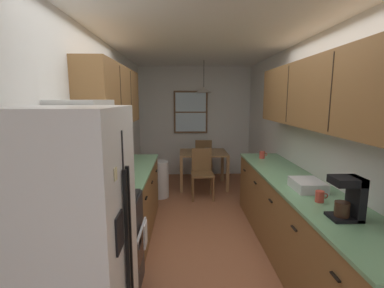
{
  "coord_description": "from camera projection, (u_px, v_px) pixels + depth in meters",
  "views": [
    {
      "loc": [
        -0.26,
        -2.83,
        1.8
      ],
      "look_at": [
        -0.14,
        1.2,
        1.14
      ],
      "focal_mm": 25.56,
      "sensor_mm": 36.0,
      "label": 1
    }
  ],
  "objects": [
    {
      "name": "ceiling_slab",
      "position": [
        203.0,
        40.0,
        3.65
      ],
      "size": [
        4.4,
        9.0,
        0.08
      ],
      "primitive_type": "cube",
      "color": "white"
    },
    {
      "name": "pendant_light",
      "position": [
        204.0,
        90.0,
        5.39
      ],
      "size": [
        0.32,
        0.32,
        0.62
      ],
      "color": "black"
    },
    {
      "name": "ground_plane",
      "position": [
        202.0,
        221.0,
        4.08
      ],
      "size": [
        12.0,
        12.0,
        0.0
      ],
      "primitive_type": "plane",
      "color": "#995B3D"
    },
    {
      "name": "mug_spare",
      "position": [
        320.0,
        196.0,
        2.42
      ],
      "size": [
        0.11,
        0.08,
        0.1
      ],
      "color": "#BF3F33",
      "rests_on": "counter_right"
    },
    {
      "name": "upper_cabinets_right",
      "position": [
        321.0,
        94.0,
        2.78
      ],
      "size": [
        0.33,
        2.96,
        0.72
      ],
      "color": "brown"
    },
    {
      "name": "refrigerator",
      "position": [
        73.0,
        246.0,
        1.74
      ],
      "size": [
        0.7,
        0.77,
        1.76
      ],
      "color": "white",
      "rests_on": "ground"
    },
    {
      "name": "dining_table",
      "position": [
        203.0,
        157.0,
        5.61
      ],
      "size": [
        0.96,
        0.8,
        0.73
      ],
      "color": "olive",
      "rests_on": "ground"
    },
    {
      "name": "coffee_maker",
      "position": [
        350.0,
        197.0,
        2.06
      ],
      "size": [
        0.22,
        0.18,
        0.33
      ],
      "color": "black",
      "rests_on": "counter_right"
    },
    {
      "name": "wall_left",
      "position": [
        106.0,
        137.0,
        3.83
      ],
      "size": [
        0.1,
        9.0,
        2.55
      ],
      "primitive_type": "cube",
      "color": "silver",
      "rests_on": "ground"
    },
    {
      "name": "counter_right",
      "position": [
        297.0,
        222.0,
        3.05
      ],
      "size": [
        0.64,
        3.28,
        0.9
      ],
      "color": "brown",
      "rests_on": "ground"
    },
    {
      "name": "dish_towel",
      "position": [
        145.0,
        234.0,
        2.66
      ],
      "size": [
        0.02,
        0.16,
        0.24
      ],
      "primitive_type": "cube",
      "color": "white"
    },
    {
      "name": "counter_left",
      "position": [
        130.0,
        200.0,
        3.7
      ],
      "size": [
        0.64,
        1.8,
        0.9
      ],
      "color": "brown",
      "rests_on": "ground"
    },
    {
      "name": "wall_right",
      "position": [
        296.0,
        136.0,
        3.91
      ],
      "size": [
        0.1,
        9.0,
        2.55
      ],
      "primitive_type": "cube",
      "color": "silver",
      "rests_on": "ground"
    },
    {
      "name": "trash_bin",
      "position": [
        160.0,
        179.0,
        5.04
      ],
      "size": [
        0.31,
        0.31,
        0.68
      ],
      "primitive_type": "cylinder",
      "color": "silver",
      "rests_on": "ground"
    },
    {
      "name": "microwave_over_range",
      "position": [
        84.0,
        120.0,
        2.31
      ],
      "size": [
        0.39,
        0.62,
        0.34
      ],
      "color": "white"
    },
    {
      "name": "dining_chair_far",
      "position": [
        203.0,
        157.0,
        6.23
      ],
      "size": [
        0.43,
        0.43,
        0.9
      ],
      "color": "brown",
      "rests_on": "ground"
    },
    {
      "name": "table_serving_bowl",
      "position": [
        207.0,
        150.0,
        5.65
      ],
      "size": [
        0.16,
        0.16,
        0.06
      ],
      "primitive_type": "cylinder",
      "color": "#4C7299",
      "rests_on": "dining_table"
    },
    {
      "name": "upper_cabinets_left",
      "position": [
        113.0,
        96.0,
        3.42
      ],
      "size": [
        0.33,
        1.88,
        0.73
      ],
      "color": "brown"
    },
    {
      "name": "dish_rack",
      "position": [
        308.0,
        185.0,
        2.74
      ],
      "size": [
        0.28,
        0.34,
        0.1
      ],
      "primitive_type": "cube",
      "color": "silver",
      "rests_on": "counter_right"
    },
    {
      "name": "stove_range",
      "position": [
        104.0,
        246.0,
        2.5
      ],
      "size": [
        0.66,
        0.62,
        1.1
      ],
      "color": "black",
      "rests_on": "ground"
    },
    {
      "name": "dining_chair_near",
      "position": [
        202.0,
        171.0,
        5.03
      ],
      "size": [
        0.41,
        0.41,
        0.9
      ],
      "color": "brown",
      "rests_on": "ground"
    },
    {
      "name": "storage_canister",
      "position": [
        117.0,
        174.0,
        3.0
      ],
      "size": [
        0.13,
        0.13,
        0.17
      ],
      "color": "#265999",
      "rests_on": "counter_left"
    },
    {
      "name": "wall_back",
      "position": [
        195.0,
        122.0,
        6.48
      ],
      "size": [
        4.4,
        0.1,
        2.55
      ],
      "primitive_type": "cube",
      "color": "silver",
      "rests_on": "ground"
    },
    {
      "name": "mug_by_coffeemaker",
      "position": [
        262.0,
        155.0,
        4.2
      ],
      "size": [
        0.12,
        0.08,
        0.11
      ],
      "color": "#BF3F33",
      "rests_on": "counter_right"
    },
    {
      "name": "back_window",
      "position": [
        191.0,
        112.0,
        6.37
      ],
      "size": [
        0.79,
        0.05,
        0.98
      ],
      "color": "brown"
    }
  ]
}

